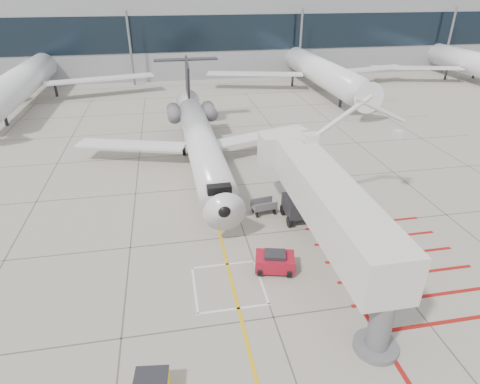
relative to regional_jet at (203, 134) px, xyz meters
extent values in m
plane|color=#9E9688|center=(1.75, -14.62, -4.10)|extent=(260.00, 260.00, 0.00)
cone|color=#F75C0D|center=(1.33, -7.66, -3.86)|extent=(0.36, 0.36, 0.49)
cone|color=#E6450C|center=(4.11, -6.64, -3.84)|extent=(0.38, 0.38, 0.53)
cube|color=gray|center=(11.75, 55.38, 2.90)|extent=(180.00, 28.00, 14.00)
cube|color=black|center=(11.75, 41.33, 3.90)|extent=(180.00, 0.10, 6.00)
camera|label=1|loc=(-2.94, -34.04, 11.99)|focal=30.00mm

